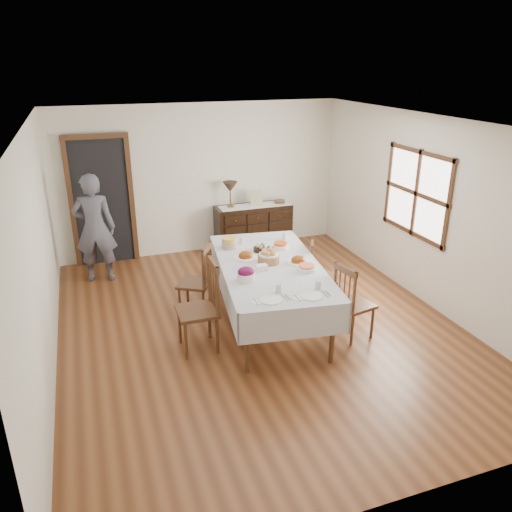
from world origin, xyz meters
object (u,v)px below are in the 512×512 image
object	(u,v)px
table_lamp	(230,188)
chair_right_near	(352,301)
dining_table	(270,271)
chair_right_far	(320,274)
person	(94,225)
sideboard	(253,227)
chair_left_near	(202,306)
chair_left_far	(198,280)

from	to	relation	value
table_lamp	chair_right_near	bearing A→B (deg)	-81.09
dining_table	chair_right_far	distance (m)	0.94
person	table_lamp	world-z (taller)	person
sideboard	person	world-z (taller)	person
chair_left_near	chair_right_near	size ratio (longest dim) A/B	1.13
chair_right_near	chair_right_far	xyz separation A→B (m)	(0.04, 0.94, -0.03)
dining_table	person	world-z (taller)	person
sideboard	person	size ratio (longest dim) A/B	0.75
table_lamp	sideboard	bearing A→B (deg)	-3.68
dining_table	sideboard	xyz separation A→B (m)	(0.71, 2.70, -0.33)
chair_right_near	table_lamp	size ratio (longest dim) A/B	2.14
sideboard	chair_left_near	bearing A→B (deg)	-119.29
chair_right_near	chair_left_near	bearing A→B (deg)	66.02
chair_right_near	person	world-z (taller)	person
dining_table	table_lamp	size ratio (longest dim) A/B	5.66
chair_left_near	person	xyz separation A→B (m)	(-1.06, 2.49, 0.35)
dining_table	table_lamp	world-z (taller)	table_lamp
chair_right_far	person	xyz separation A→B (m)	(-2.89, 1.93, 0.44)
dining_table	sideboard	distance (m)	2.81
chair_left_near	person	world-z (taller)	person
person	chair_left_near	bearing A→B (deg)	122.28
dining_table	table_lamp	bearing A→B (deg)	91.88
sideboard	table_lamp	bearing A→B (deg)	176.32
chair_left_far	person	xyz separation A→B (m)	(-1.22, 1.62, 0.41)
chair_left_far	table_lamp	world-z (taller)	table_lamp
chair_right_far	sideboard	distance (m)	2.43
sideboard	table_lamp	world-z (taller)	table_lamp
person	table_lamp	xyz separation A→B (m)	(2.33, 0.52, 0.26)
dining_table	table_lamp	distance (m)	2.77
table_lamp	dining_table	bearing A→B (deg)	-96.13
person	table_lamp	distance (m)	2.40
chair_left_far	chair_right_near	bearing A→B (deg)	83.06
chair_right_far	table_lamp	bearing A→B (deg)	38.33
chair_left_far	person	size ratio (longest dim) A/B	0.54
chair_left_near	sideboard	distance (m)	3.43
chair_right_far	chair_left_far	bearing A→B (deg)	104.88
person	chair_right_far	bearing A→B (deg)	155.51
chair_right_far	sideboard	xyz separation A→B (m)	(-0.15, 2.42, -0.06)
chair_left_near	table_lamp	world-z (taller)	table_lamp
dining_table	chair_right_near	size ratio (longest dim) A/B	2.64
chair_right_far	table_lamp	xyz separation A→B (m)	(-0.57, 2.45, 0.70)
chair_left_far	table_lamp	bearing A→B (deg)	-176.85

